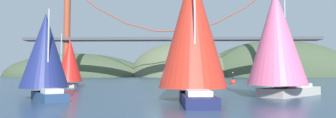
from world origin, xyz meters
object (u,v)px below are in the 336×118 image
sailboat_pink_spinnaker (277,41)px  sailboat_scarlet_sail (193,29)px  sailboat_blue_spinnaker (207,68)px  channel_buoy (233,82)px  sailboat_white_mainsail (272,60)px  sailboat_navy_sail (45,53)px  sailboat_crimson_sail (46,66)px  sailboat_red_spinnaker (69,62)px

sailboat_pink_spinnaker → sailboat_scarlet_sail: (-7.99, -2.85, 0.66)m
sailboat_pink_spinnaker → sailboat_blue_spinnaker: bearing=91.3°
sailboat_pink_spinnaker → channel_buoy: bearing=85.2°
sailboat_pink_spinnaker → sailboat_white_mainsail: (14.32, 42.79, 0.24)m
channel_buoy → sailboat_navy_sail: bearing=-124.3°
sailboat_navy_sail → sailboat_crimson_sail: bearing=114.7°
sailboat_crimson_sail → sailboat_white_mainsail: sailboat_white_mainsail is taller
sailboat_crimson_sail → sailboat_blue_spinnaker: size_ratio=1.13×
sailboat_scarlet_sail → sailboat_red_spinnaker: 26.38m
sailboat_blue_spinnaker → channel_buoy: sailboat_blue_spinnaker is taller
sailboat_white_mainsail → sailboat_navy_sail: size_ratio=1.38×
sailboat_blue_spinnaker → channel_buoy: (3.81, -13.43, -3.15)m
sailboat_pink_spinnaker → sailboat_red_spinnaker: sailboat_pink_spinnaker is taller
sailboat_red_spinnaker → sailboat_crimson_sail: bearing=121.7°
sailboat_white_mainsail → sailboat_blue_spinnaker: sailboat_white_mainsail is taller
sailboat_navy_sail → sailboat_blue_spinnaker: 52.19m
sailboat_white_mainsail → channel_buoy: size_ratio=4.05×
sailboat_white_mainsail → sailboat_blue_spinnaker: bearing=165.5°
sailboat_scarlet_sail → sailboat_pink_spinnaker: bearing=19.6°
sailboat_crimson_sail → sailboat_navy_sail: (18.66, -40.59, 0.20)m
sailboat_scarlet_sail → sailboat_red_spinnaker: size_ratio=1.46×
sailboat_pink_spinnaker → sailboat_blue_spinnaker: 46.81m
sailboat_scarlet_sail → sailboat_blue_spinnaker: (6.96, 49.62, -2.35)m
sailboat_red_spinnaker → sailboat_blue_spinnaker: sailboat_red_spinnaker is taller
sailboat_navy_sail → sailboat_red_spinnaker: (-4.73, 18.04, -0.06)m
sailboat_scarlet_sail → sailboat_blue_spinnaker: 50.16m
sailboat_blue_spinnaker → channel_buoy: 14.31m
sailboat_navy_sail → sailboat_scarlet_sail: bearing=-6.1°
sailboat_blue_spinnaker → sailboat_scarlet_sail: bearing=-98.0°
sailboat_navy_sail → sailboat_white_mainsail: bearing=51.4°
sailboat_crimson_sail → sailboat_scarlet_sail: size_ratio=0.68×
sailboat_blue_spinnaker → sailboat_crimson_sail: bearing=-168.8°
sailboat_pink_spinnaker → sailboat_white_mainsail: bearing=71.5°
sailboat_red_spinnaker → channel_buoy: 33.24m
sailboat_red_spinnaker → channel_buoy: sailboat_red_spinnaker is taller
sailboat_crimson_sail → sailboat_red_spinnaker: size_ratio=0.99×
sailboat_pink_spinnaker → sailboat_scarlet_sail: bearing=-160.4°
sailboat_red_spinnaker → channel_buoy: bearing=30.4°
sailboat_blue_spinnaker → sailboat_red_spinnaker: bearing=-129.3°
sailboat_red_spinnaker → sailboat_blue_spinnaker: (24.69, 30.17, -0.42)m
sailboat_crimson_sail → channel_buoy: size_ratio=3.11×
sailboat_crimson_sail → sailboat_navy_sail: sailboat_crimson_sail is taller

